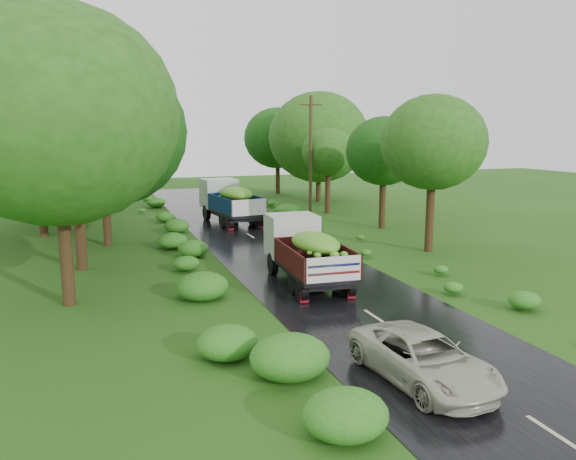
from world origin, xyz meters
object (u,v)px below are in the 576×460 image
truck_far (229,199)px  utility_pole (311,155)px  truck_near (305,248)px  car (423,358)px

truck_far → utility_pole: bearing=0.9°
utility_pole → truck_near: bearing=-91.5°
truck_near → truck_far: bearing=90.8°
utility_pole → truck_far: bearing=-151.7°
truck_near → truck_far: 16.21m
truck_near → car: size_ratio=1.40×
truck_far → utility_pole: utility_pole is taller
truck_far → utility_pole: 7.07m
car → utility_pole: size_ratio=0.51×
car → utility_pole: 28.28m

